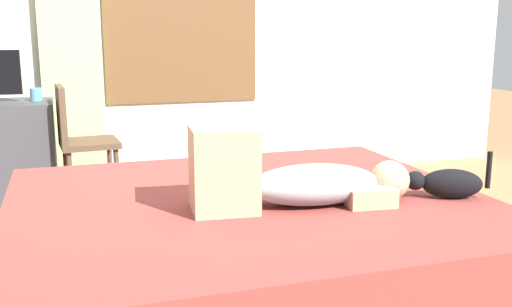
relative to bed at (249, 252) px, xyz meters
name	(u,v)px	position (x,y,z in m)	size (l,w,h in m)	color
ground_plane	(237,299)	(-0.04, 0.07, -0.25)	(16.00, 16.00, 0.00)	olive
back_wall_with_window	(154,0)	(-0.03, 2.36, 1.20)	(6.40, 0.14, 2.90)	silver
bed	(249,252)	(0.00, 0.00, 0.00)	(2.09, 1.82, 0.50)	#38383D
person_lying	(291,179)	(0.13, -0.17, 0.37)	(0.94, 0.34, 0.34)	#8C939E
cat	(447,183)	(0.82, -0.27, 0.32)	(0.34, 0.21, 0.21)	black
cup	(36,94)	(-0.93, 1.96, 0.54)	(0.08, 0.08, 0.09)	teal
chair_by_desk	(78,137)	(-0.67, 1.74, 0.26)	(0.41, 0.41, 0.86)	#4C3828
curtain_left	(69,28)	(-0.68, 2.24, 0.98)	(0.44, 0.06, 2.46)	#ADCC75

